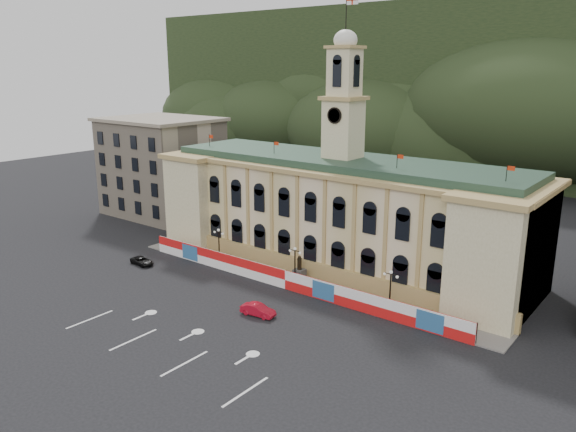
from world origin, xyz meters
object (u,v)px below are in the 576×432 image
Objects in this scene: statue at (299,274)px; red_sedan at (258,310)px; black_suv at (142,261)px; lamp_center at (295,262)px.

statue is 0.85× the size of red_sedan.
statue reaches higher than black_suv.
black_suv is at bearing -160.91° from lamp_center.
lamp_center is 10.91m from red_sedan.
lamp_center is 1.23× the size of black_suv.
red_sedan is at bearing -77.61° from statue.
black_suv is (-22.19, -8.68, -0.63)m from statue.
statue is at bearing 4.74° from red_sedan.
statue reaches higher than red_sedan.
red_sedan is at bearing -91.27° from black_suv.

